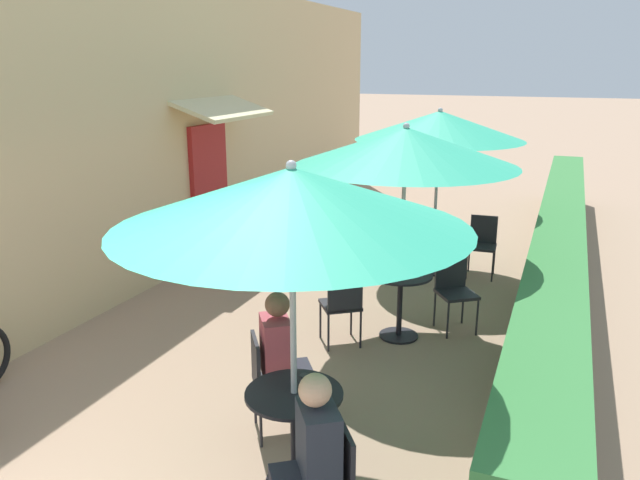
{
  "coord_description": "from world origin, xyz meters",
  "views": [
    {
      "loc": [
        2.75,
        -2.08,
        2.99
      ],
      "look_at": [
        0.15,
        4.43,
        1.0
      ],
      "focal_mm": 35.0,
      "sensor_mm": 36.0,
      "label": 1
    }
  ],
  "objects": [
    {
      "name": "patio_table_mid",
      "position": [
        1.16,
        4.3,
        0.52
      ],
      "size": [
        0.7,
        0.7,
        0.75
      ],
      "color": "black",
      "rests_on": "ground_plane"
    },
    {
      "name": "patio_umbrella_far",
      "position": [
        1.03,
        6.71,
        2.15
      ],
      "size": [
        2.37,
        2.37,
        2.4
      ],
      "color": "#B7B7BC",
      "rests_on": "ground_plane"
    },
    {
      "name": "patio_table_far",
      "position": [
        1.03,
        6.71,
        0.52
      ],
      "size": [
        0.7,
        0.7,
        0.75
      ],
      "color": "black",
      "rests_on": "ground_plane"
    },
    {
      "name": "cafe_chair_near_left",
      "position": [
        0.66,
        2.03,
        0.52
      ],
      "size": [
        0.56,
        0.56,
        0.87
      ],
      "rotation": [
        0.0,
        0.0,
        5.32
      ],
      "color": "#232328",
      "rests_on": "ground_plane"
    },
    {
      "name": "planter_hedge",
      "position": [
        2.75,
        6.73,
        0.54
      ],
      "size": [
        0.6,
        12.66,
        1.01
      ],
      "color": "gray",
      "rests_on": "ground_plane"
    },
    {
      "name": "cafe_chair_far_right",
      "position": [
        0.35,
        6.6,
        0.52
      ],
      "size": [
        0.42,
        0.42,
        0.87
      ],
      "rotation": [
        0.0,
        0.0,
        6.34
      ],
      "color": "#232328",
      "rests_on": "ground_plane"
    },
    {
      "name": "cafe_chair_mid_left",
      "position": [
        0.65,
        3.84,
        0.52
      ],
      "size": [
        0.56,
        0.56,
        0.87
      ],
      "rotation": [
        0.0,
        0.0,
        6.9
      ],
      "color": "#232328",
      "rests_on": "ground_plane"
    },
    {
      "name": "coffee_cup_far",
      "position": [
        1.16,
        6.7,
        0.8
      ],
      "size": [
        0.07,
        0.07,
        0.09
      ],
      "color": "#232328",
      "rests_on": "patio_table_far"
    },
    {
      "name": "coffee_cup_near",
      "position": [
        1.16,
        1.62,
        0.8
      ],
      "size": [
        0.07,
        0.07,
        0.09
      ],
      "color": "#232328",
      "rests_on": "patio_table_near"
    },
    {
      "name": "cafe_facade_wall",
      "position": [
        -2.54,
        6.69,
        2.09
      ],
      "size": [
        0.98,
        13.66,
        4.2
      ],
      "color": "#D6B784",
      "rests_on": "ground_plane"
    },
    {
      "name": "cafe_chair_far_left",
      "position": [
        1.72,
        6.83,
        0.52
      ],
      "size": [
        0.42,
        0.42,
        0.87
      ],
      "rotation": [
        0.0,
        0.0,
        3.2
      ],
      "color": "#232328",
      "rests_on": "ground_plane"
    },
    {
      "name": "patio_table_near",
      "position": [
        1.12,
        1.51,
        0.52
      ],
      "size": [
        0.7,
        0.7,
        0.75
      ],
      "color": "black",
      "rests_on": "ground_plane"
    },
    {
      "name": "patio_umbrella_mid",
      "position": [
        1.16,
        4.3,
        2.15
      ],
      "size": [
        2.37,
        2.37,
        2.4
      ],
      "color": "#B7B7BC",
      "rests_on": "ground_plane"
    },
    {
      "name": "seated_patron_near_left",
      "position": [
        0.76,
        2.1,
        0.69
      ],
      "size": [
        0.51,
        0.49,
        1.25
      ],
      "rotation": [
        0.0,
        0.0,
        5.32
      ],
      "color": "#23232D",
      "rests_on": "ground_plane"
    },
    {
      "name": "cafe_chair_mid_right",
      "position": [
        1.68,
        4.76,
        0.52
      ],
      "size": [
        0.56,
        0.56,
        0.87
      ],
      "rotation": [
        0.0,
        0.0,
        10.05
      ],
      "color": "#232328",
      "rests_on": "ground_plane"
    },
    {
      "name": "patio_umbrella_near",
      "position": [
        1.12,
        1.51,
        2.15
      ],
      "size": [
        2.37,
        2.37,
        2.4
      ],
      "color": "#B7B7BC",
      "rests_on": "ground_plane"
    },
    {
      "name": "coffee_cup_mid",
      "position": [
        1.06,
        4.35,
        0.8
      ],
      "size": [
        0.07,
        0.07,
        0.09
      ],
      "color": "white",
      "rests_on": "patio_table_mid"
    },
    {
      "name": "seated_patron_near_right",
      "position": [
        1.49,
        0.92,
        0.69
      ],
      "size": [
        0.51,
        0.49,
        1.25
      ],
      "rotation": [
        0.0,
        0.0,
        8.46
      ],
      "color": "#23232D",
      "rests_on": "ground_plane"
    }
  ]
}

